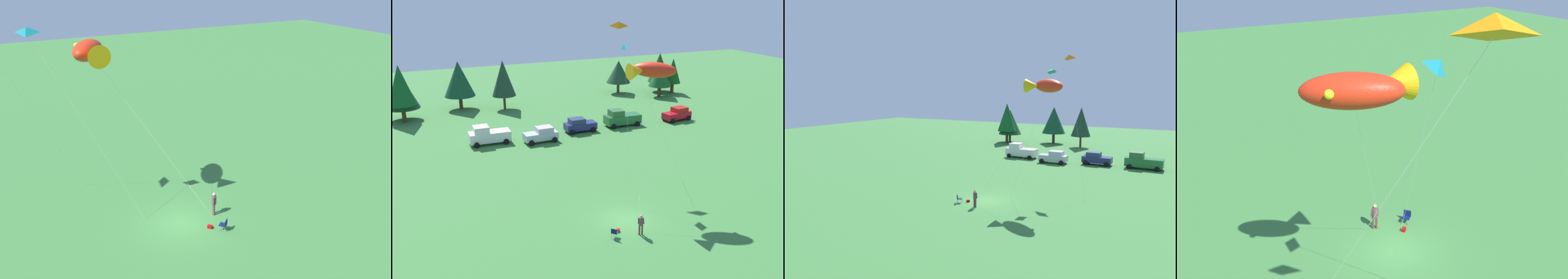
# 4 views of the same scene
# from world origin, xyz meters

# --- Properties ---
(ground_plane) EXTENTS (160.00, 160.00, 0.00)m
(ground_plane) POSITION_xyz_m (0.00, 0.00, 0.00)
(ground_plane) COLOR #3B7838
(person_kite_flyer) EXTENTS (0.52, 0.45, 1.74)m
(person_kite_flyer) POSITION_xyz_m (-0.02, -2.62, 1.02)
(person_kite_flyer) COLOR brown
(person_kite_flyer) RESTS_ON ground
(folding_chair) EXTENTS (0.68, 0.68, 0.82)m
(folding_chair) POSITION_xyz_m (-2.13, -2.20, 0.49)
(folding_chair) COLOR #0C174F
(folding_chair) RESTS_ON ground
(backpack_on_grass) EXTENTS (0.39, 0.37, 0.22)m
(backpack_on_grass) POSITION_xyz_m (-1.45, -1.48, 0.11)
(backpack_on_grass) COLOR #A90B0A
(backpack_on_grass) RESTS_ON ground
(truck_white_pickup) EXTENTS (5.05, 2.52, 2.34)m
(truck_white_pickup) POSITION_xyz_m (-6.20, 23.88, 1.10)
(truck_white_pickup) COLOR silver
(truck_white_pickup) RESTS_ON ground
(car_silver_compact) EXTENTS (4.24, 2.28, 1.89)m
(car_silver_compact) POSITION_xyz_m (0.03, 21.93, 0.95)
(car_silver_compact) COLOR #B3B6C2
(car_silver_compact) RESTS_ON ground
(car_navy_hatch) EXTENTS (4.23, 2.25, 1.89)m
(car_navy_hatch) POSITION_xyz_m (5.97, 23.75, 0.95)
(car_navy_hatch) COLOR navy
(car_navy_hatch) RESTS_ON ground
(truck_green_flatbed) EXTENTS (5.08, 2.58, 2.34)m
(truck_green_flatbed) POSITION_xyz_m (12.37, 23.91, 1.10)
(truck_green_flatbed) COLOR #256532
(truck_green_flatbed) RESTS_ON ground
(car_red_sedan) EXTENTS (4.41, 2.71, 1.89)m
(car_red_sedan) POSITION_xyz_m (21.03, 23.03, 0.95)
(car_red_sedan) COLOR red
(car_red_sedan) RESTS_ON ground
(treeline_distant) EXTENTS (49.12, 9.98, 8.22)m
(treeline_distant) POSITION_xyz_m (4.56, 39.81, 4.49)
(treeline_distant) COLOR #46301B
(treeline_distant) RESTS_ON ground
(kite_large_fish) EXTENTS (7.25, 8.31, 12.38)m
(kite_large_fish) POSITION_xyz_m (4.36, 4.16, 11.62)
(kite_large_fish) COLOR red
(kite_large_fish) RESTS_ON ground
(kite_delta_teal) EXTENTS (2.69, 6.63, 13.61)m
(kite_delta_teal) POSITION_xyz_m (3.75, 7.92, 13.22)
(kite_delta_teal) COLOR teal
(kite_delta_teal) RESTS_ON ground
(kite_delta_orange) EXTENTS (4.85, 7.58, 15.39)m
(kite_delta_orange) POSITION_xyz_m (4.89, 11.12, 14.97)
(kite_delta_orange) COLOR orange
(kite_delta_orange) RESTS_ON ground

